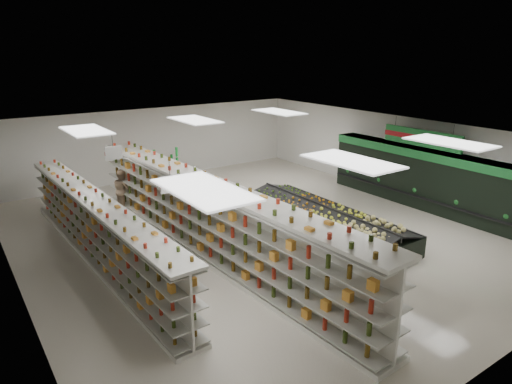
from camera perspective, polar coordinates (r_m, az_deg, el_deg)
floor at (r=15.02m, az=-0.03°, el=-4.92°), size 16.00×16.00×0.00m
ceiling at (r=14.11m, az=-0.03°, el=7.17°), size 14.00×16.00×0.02m
wall_back at (r=21.35m, az=-12.49°, el=5.95°), size 14.00×0.02×3.20m
wall_front at (r=9.58m, az=29.07°, el=-10.46°), size 14.00×0.02×3.20m
wall_left at (r=12.15m, az=-28.32°, el=-4.59°), size 0.02×16.00×3.20m
wall_right at (r=19.24m, az=17.38°, el=4.31°), size 0.02×16.00×3.20m
produce_wall_case at (r=18.10m, az=20.06°, el=2.06°), size 0.93×8.00×2.20m
aisle_sign_near at (r=10.68m, az=-10.66°, el=0.99°), size 0.52×0.06×0.75m
aisle_sign_far at (r=14.32m, az=-17.39°, el=4.70°), size 0.52×0.06×0.75m
hortifruti_banner at (r=17.57m, az=20.00°, el=6.36°), size 0.12×3.20×0.95m
gondola_left at (r=13.46m, az=-19.14°, el=-4.80°), size 1.18×10.64×1.84m
gondola_center at (r=13.10m, az=-6.04°, el=-3.65°), size 1.59×12.92×2.23m
produce_island at (r=14.99m, az=8.32°, el=-3.42°), size 2.29×6.27×0.93m
soda_endcap at (r=19.40m, az=-11.41°, el=2.50°), size 1.38×0.99×1.69m
shopper_main at (r=12.50m, az=2.06°, el=-5.59°), size 0.63×0.43×1.66m
shopper_background at (r=17.46m, az=-16.33°, el=0.28°), size 0.51×0.78×1.54m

